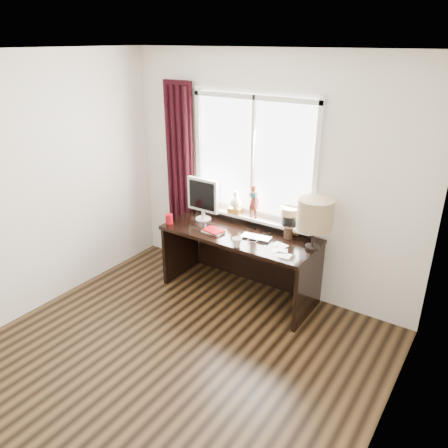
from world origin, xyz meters
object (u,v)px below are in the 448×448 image
Objects in this scene: laptop at (257,237)px; monitor at (203,197)px; mug at (237,242)px; table_lamp at (315,215)px; red_cup at (169,219)px; desk at (244,250)px.

monitor is (-0.77, 0.11, 0.27)m from laptop.
monitor is at bearing 151.38° from mug.
table_lamp reaches higher than mug.
mug is (-0.07, -0.28, 0.04)m from laptop.
table_lamp is at bearing 2.70° from laptop.
red_cup reaches higher than laptop.
mug is 0.91× the size of red_cup.
monitor reaches higher than mug.
table_lamp is (0.65, 0.38, 0.31)m from mug.
laptop is 0.59× the size of table_lamp.
mug is 0.96m from red_cup.
table_lamp reaches higher than monitor.
red_cup is 1.66m from table_lamp.
table_lamp is (0.58, 0.10, 0.35)m from laptop.
mug reaches higher than laptop.
desk is at bearing 1.51° from monitor.
desk is at bearing 110.97° from mug.
red_cup is 0.06× the size of desk.
laptop is 0.63× the size of monitor.
laptop is 1.04m from red_cup.
laptop is at bearing -28.66° from desk.
red_cup is at bearing -129.82° from monitor.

